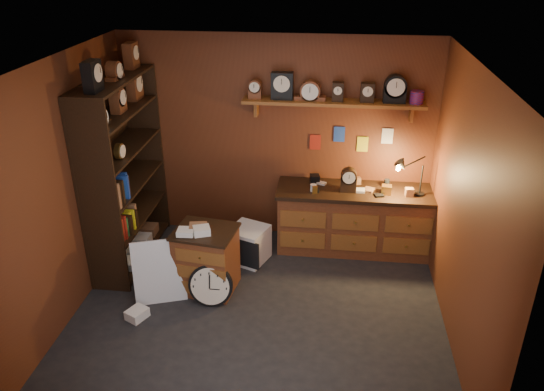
{
  "coord_description": "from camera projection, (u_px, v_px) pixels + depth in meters",
  "views": [
    {
      "loc": [
        0.69,
        -4.64,
        3.7
      ],
      "look_at": [
        0.11,
        0.35,
        1.26
      ],
      "focal_mm": 35.0,
      "sensor_mm": 36.0,
      "label": 1
    }
  ],
  "objects": [
    {
      "name": "mini_fridge",
      "position": [
        248.0,
        244.0,
        6.69
      ],
      "size": [
        0.57,
        0.59,
        0.46
      ],
      "rotation": [
        0.0,
        0.0,
        -0.37
      ],
      "color": "silver",
      "rests_on": "ground"
    },
    {
      "name": "floor_box_c",
      "position": [
        153.0,
        261.0,
        6.6
      ],
      "size": [
        0.28,
        0.25,
        0.18
      ],
      "primitive_type": "cube",
      "rotation": [
        0.0,
        0.0,
        0.26
      ],
      "color": "#936140",
      "rests_on": "ground"
    },
    {
      "name": "room_shell",
      "position": [
        263.0,
        164.0,
        5.18
      ],
      "size": [
        4.02,
        3.62,
        2.71
      ],
      "color": "#612D17",
      "rests_on": "ground"
    },
    {
      "name": "white_panel",
      "position": [
        162.0,
        299.0,
        6.04
      ],
      "size": [
        0.59,
        0.34,
        0.75
      ],
      "primitive_type": "cube",
      "rotation": [
        -0.17,
        0.0,
        0.34
      ],
      "color": "silver",
      "rests_on": "ground"
    },
    {
      "name": "floor_box_a",
      "position": [
        200.0,
        263.0,
        6.56
      ],
      "size": [
        0.26,
        0.22,
        0.16
      ],
      "primitive_type": "cube",
      "rotation": [
        0.0,
        0.0,
        -0.04
      ],
      "color": "#936140",
      "rests_on": "ground"
    },
    {
      "name": "floor",
      "position": [
        258.0,
        312.0,
        5.84
      ],
      "size": [
        4.0,
        4.0,
        0.0
      ],
      "primitive_type": "plane",
      "color": "black",
      "rests_on": "ground"
    },
    {
      "name": "floor_box_b",
      "position": [
        137.0,
        314.0,
        5.72
      ],
      "size": [
        0.26,
        0.27,
        0.11
      ],
      "primitive_type": "cube",
      "rotation": [
        0.0,
        0.0,
        -0.47
      ],
      "color": "white",
      "rests_on": "ground"
    },
    {
      "name": "low_cabinet",
      "position": [
        206.0,
        257.0,
        6.06
      ],
      "size": [
        0.75,
        0.66,
        0.86
      ],
      "rotation": [
        0.0,
        0.0,
        -0.14
      ],
      "color": "brown",
      "rests_on": "ground"
    },
    {
      "name": "workbench",
      "position": [
        355.0,
        216.0,
        6.84
      ],
      "size": [
        2.0,
        0.66,
        1.36
      ],
      "color": "brown",
      "rests_on": "ground"
    },
    {
      "name": "shelving_unit",
      "position": [
        121.0,
        165.0,
        6.35
      ],
      "size": [
        0.47,
        1.6,
        2.58
      ],
      "color": "black",
      "rests_on": "ground"
    },
    {
      "name": "big_round_clock",
      "position": [
        211.0,
        285.0,
        5.86
      ],
      "size": [
        0.5,
        0.16,
        0.5
      ],
      "color": "black",
      "rests_on": "ground"
    }
  ]
}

